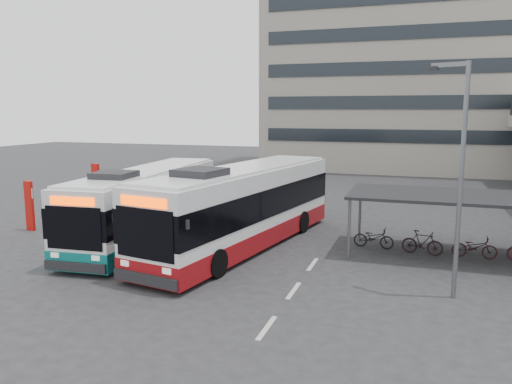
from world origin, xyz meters
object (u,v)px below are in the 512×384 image
(pedestrian, at_px, (109,241))
(lamp_post, at_px, (459,167))
(bus_teal, at_px, (148,204))
(bus_main, at_px, (243,207))

(pedestrian, xyz_separation_m, lamp_post, (12.35, 0.46, 3.28))
(bus_teal, distance_m, pedestrian, 4.18)
(bus_teal, xyz_separation_m, pedestrian, (0.67, -4.06, -0.70))
(pedestrian, bearing_deg, bus_main, -35.35)
(bus_main, bearing_deg, pedestrian, -124.71)
(bus_teal, relative_size, lamp_post, 1.61)
(bus_teal, bearing_deg, pedestrian, -85.13)
(bus_main, relative_size, pedestrian, 7.16)
(pedestrian, height_order, lamp_post, lamp_post)
(bus_main, relative_size, lamp_post, 1.76)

